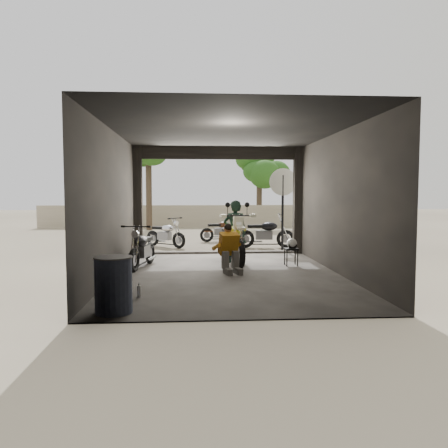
{
  "coord_description": "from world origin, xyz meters",
  "views": [
    {
      "loc": [
        -0.73,
        -9.6,
        1.82
      ],
      "look_at": [
        -0.03,
        0.6,
        1.11
      ],
      "focal_mm": 35.0,
      "sensor_mm": 36.0,
      "label": 1
    }
  ],
  "objects": [
    {
      "name": "oil_drum",
      "position": [
        -1.95,
        -3.0,
        0.43
      ],
      "size": [
        0.74,
        0.74,
        0.87
      ],
      "primitive_type": "cylinder",
      "rotation": [
        0.0,
        0.0,
        -0.42
      ],
      "color": "#3F4B6A",
      "rests_on": "ground"
    },
    {
      "name": "helmet",
      "position": [
        1.71,
        1.14,
        0.58
      ],
      "size": [
        0.35,
        0.36,
        0.25
      ],
      "primitive_type": "ellipsoid",
      "rotation": [
        0.0,
        0.0,
        -0.39
      ],
      "color": "silver",
      "rests_on": "stool"
    },
    {
      "name": "garage",
      "position": [
        0.0,
        0.55,
        1.28
      ],
      "size": [
        7.0,
        7.13,
        3.2
      ],
      "color": "#2D2B28",
      "rests_on": "ground"
    },
    {
      "name": "mechanic",
      "position": [
        0.08,
        0.19,
        0.55
      ],
      "size": [
        0.72,
        0.87,
        1.1
      ],
      "primitive_type": null,
      "rotation": [
        0.0,
        0.0,
        0.24
      ],
      "color": "#B47518",
      "rests_on": "ground"
    },
    {
      "name": "outside_bike_c",
      "position": [
        1.65,
        4.84,
        0.58
      ],
      "size": [
        1.73,
        0.78,
        1.15
      ],
      "primitive_type": null,
      "rotation": [
        0.0,
        0.0,
        1.53
      ],
      "color": "black",
      "rests_on": "ground"
    },
    {
      "name": "tree_right",
      "position": [
        2.8,
        14.0,
        3.56
      ],
      "size": [
        2.2,
        2.2,
        5.0
      ],
      "color": "#382B1E",
      "rests_on": "ground"
    },
    {
      "name": "sign_post",
      "position": [
        2.12,
        4.31,
        1.8
      ],
      "size": [
        0.88,
        0.08,
        2.64
      ],
      "rotation": [
        0.0,
        0.0,
        -0.28
      ],
      "color": "black",
      "rests_on": "ground"
    },
    {
      "name": "outside_bike_a",
      "position": [
        -1.71,
        5.24,
        0.51
      ],
      "size": [
        1.57,
        1.44,
        1.02
      ],
      "primitive_type": null,
      "rotation": [
        0.0,
        0.0,
        0.88
      ],
      "color": "black",
      "rests_on": "ground"
    },
    {
      "name": "stool",
      "position": [
        1.69,
        1.13,
        0.38
      ],
      "size": [
        0.32,
        0.32,
        0.45
      ],
      "rotation": [
        0.0,
        0.0,
        -0.4
      ],
      "color": "black",
      "rests_on": "ground"
    },
    {
      "name": "ground",
      "position": [
        0.0,
        0.0,
        0.0
      ],
      "size": [
        80.0,
        80.0,
        0.0
      ],
      "primitive_type": "plane",
      "color": "#7A6D56",
      "rests_on": "ground"
    },
    {
      "name": "tree_left",
      "position": [
        -3.0,
        12.5,
        3.99
      ],
      "size": [
        2.2,
        2.2,
        5.6
      ],
      "color": "#382B1E",
      "rests_on": "ground"
    },
    {
      "name": "left_bike",
      "position": [
        -2.0,
        1.1,
        0.54
      ],
      "size": [
        0.95,
        1.69,
        1.08
      ],
      "primitive_type": null,
      "rotation": [
        0.0,
        0.0,
        -0.19
      ],
      "color": "black",
      "rests_on": "ground"
    },
    {
      "name": "boundary_wall",
      "position": [
        0.0,
        14.0,
        0.6
      ],
      "size": [
        18.0,
        0.3,
        1.2
      ],
      "primitive_type": "cube",
      "color": "gray",
      "rests_on": "ground"
    },
    {
      "name": "rider",
      "position": [
        0.33,
        1.68,
        0.83
      ],
      "size": [
        0.63,
        0.44,
        1.65
      ],
      "primitive_type": "imported",
      "rotation": [
        0.0,
        0.0,
        3.06
      ],
      "color": "black",
      "rests_on": "ground"
    },
    {
      "name": "main_bike",
      "position": [
        0.23,
        1.52,
        0.67
      ],
      "size": [
        1.12,
        2.1,
        1.33
      ],
      "primitive_type": null,
      "rotation": [
        0.0,
        0.0,
        0.16
      ],
      "color": "#E7E8C4",
      "rests_on": "ground"
    },
    {
      "name": "outside_bike_b",
      "position": [
        0.3,
        6.87,
        0.5
      ],
      "size": [
        1.6,
        0.99,
        1.01
      ],
      "primitive_type": null,
      "rotation": [
        0.0,
        0.0,
        1.84
      ],
      "color": "#3E1E0E",
      "rests_on": "ground"
    }
  ]
}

